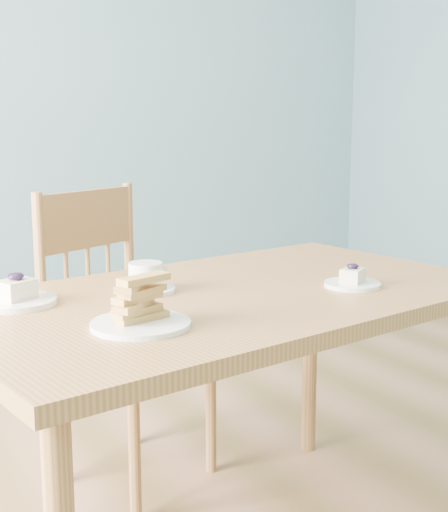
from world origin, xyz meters
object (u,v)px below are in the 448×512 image
object	(u,v)px
cheesecake_plate_near	(352,281)
cheesecake_plate_far	(17,297)
dining_table	(229,320)
coffee_cup	(146,279)
biscotti_plate	(140,309)
dining_chair	(121,334)

from	to	relation	value
cheesecake_plate_near	cheesecake_plate_far	xyz separation A→B (m)	(-0.80, 0.24, 0.00)
dining_table	coffee_cup	distance (m)	0.23
dining_table	cheesecake_plate_far	distance (m)	0.52
biscotti_plate	dining_table	bearing A→B (deg)	29.13
cheesecake_plate_far	biscotti_plate	bearing A→B (deg)	-60.44
coffee_cup	cheesecake_plate_near	bearing A→B (deg)	-32.04
dining_table	cheesecake_plate_far	size ratio (longest dim) A/B	8.13
dining_table	cheesecake_plate_near	size ratio (longest dim) A/B	10.19
cheesecake_plate_far	coffee_cup	world-z (taller)	cheesecake_plate_far
dining_table	cheesecake_plate_far	bearing A→B (deg)	156.54
cheesecake_plate_near	cheesecake_plate_far	size ratio (longest dim) A/B	0.80
cheesecake_plate_near	coffee_cup	world-z (taller)	coffee_cup
cheesecake_plate_near	biscotti_plate	bearing A→B (deg)	-173.88
dining_table	cheesecake_plate_near	xyz separation A→B (m)	(0.30, -0.11, 0.09)
dining_chair	biscotti_plate	world-z (taller)	dining_chair
dining_chair	cheesecake_plate_far	xyz separation A→B (m)	(-0.42, -0.43, 0.27)
cheesecake_plate_near	cheesecake_plate_far	bearing A→B (deg)	162.92
dining_chair	cheesecake_plate_far	world-z (taller)	dining_chair
dining_table	coffee_cup	world-z (taller)	coffee_cup
cheesecake_plate_near	biscotti_plate	size ratio (longest dim) A/B	0.69
dining_chair	coffee_cup	bearing A→B (deg)	-128.20
dining_table	coffee_cup	xyz separation A→B (m)	(-0.18, 0.10, 0.10)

